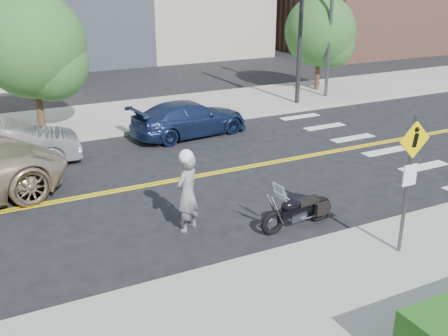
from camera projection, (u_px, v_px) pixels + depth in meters
ground_plane at (123, 190)px, 14.74m from camera, size 120.00×120.00×0.00m
sidewalk_far at (68, 123)px, 20.98m from camera, size 60.00×5.00×0.15m
lamp_post at (331, 10)px, 23.81m from camera, size 0.16×0.16×8.00m
traffic_light at (315, 0)px, 21.59m from camera, size 0.28×4.50×7.00m
pedestrian_sign at (410, 172)px, 10.57m from camera, size 0.78×0.08×3.00m
motorcyclist at (187, 191)px, 12.11m from camera, size 0.83×0.75×2.01m
motorcycle at (298, 203)px, 12.42m from camera, size 2.04×0.76×1.22m
parked_car_silver at (7, 144)px, 16.30m from camera, size 4.49×1.94×1.44m
parked_car_blue at (190, 118)px, 19.44m from camera, size 4.67×2.35×1.30m
tree_far_a at (32, 45)px, 18.69m from camera, size 3.83×3.83×5.23m
tree_far_b at (320, 31)px, 25.68m from camera, size 3.46×3.46×4.78m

